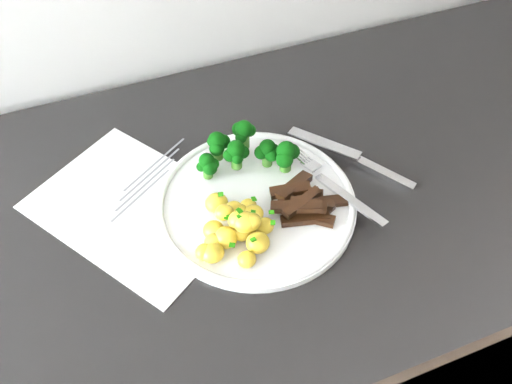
{
  "coord_description": "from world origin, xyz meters",
  "views": [
    {
      "loc": [
        -0.19,
        1.22,
        1.49
      ],
      "look_at": [
        -0.01,
        1.65,
        0.94
      ],
      "focal_mm": 37.96,
      "sensor_mm": 36.0,
      "label": 1
    }
  ],
  "objects_px": {
    "fork": "(336,187)",
    "beef_strips": "(305,202)",
    "potatoes": "(235,227)",
    "knife": "(366,164)",
    "counter": "(284,329)",
    "broccoli": "(246,150)",
    "plate": "(256,203)",
    "recipe_paper": "(136,207)"
  },
  "relations": [
    {
      "from": "broccoli",
      "to": "potatoes",
      "type": "height_order",
      "value": "broccoli"
    },
    {
      "from": "broccoli",
      "to": "plate",
      "type": "bearing_deg",
      "value": -100.16
    },
    {
      "from": "counter",
      "to": "recipe_paper",
      "type": "bearing_deg",
      "value": 169.51
    },
    {
      "from": "potatoes",
      "to": "knife",
      "type": "height_order",
      "value": "potatoes"
    },
    {
      "from": "counter",
      "to": "broccoli",
      "type": "height_order",
      "value": "broccoli"
    },
    {
      "from": "fork",
      "to": "knife",
      "type": "bearing_deg",
      "value": 25.03
    },
    {
      "from": "recipe_paper",
      "to": "beef_strips",
      "type": "distance_m",
      "value": 0.23
    },
    {
      "from": "fork",
      "to": "counter",
      "type": "bearing_deg",
      "value": 136.02
    },
    {
      "from": "counter",
      "to": "broccoli",
      "type": "distance_m",
      "value": 0.5
    },
    {
      "from": "beef_strips",
      "to": "knife",
      "type": "relative_size",
      "value": 0.64
    },
    {
      "from": "beef_strips",
      "to": "broccoli",
      "type": "bearing_deg",
      "value": 114.78
    },
    {
      "from": "potatoes",
      "to": "beef_strips",
      "type": "height_order",
      "value": "potatoes"
    },
    {
      "from": "beef_strips",
      "to": "recipe_paper",
      "type": "bearing_deg",
      "value": 157.03
    },
    {
      "from": "potatoes",
      "to": "fork",
      "type": "bearing_deg",
      "value": 6.47
    },
    {
      "from": "recipe_paper",
      "to": "beef_strips",
      "type": "bearing_deg",
      "value": -22.97
    },
    {
      "from": "recipe_paper",
      "to": "plate",
      "type": "xyz_separation_m",
      "value": [
        0.15,
        -0.06,
        0.01
      ]
    },
    {
      "from": "counter",
      "to": "plate",
      "type": "xyz_separation_m",
      "value": [
        -0.07,
        -0.02,
        0.46
      ]
    },
    {
      "from": "broccoli",
      "to": "beef_strips",
      "type": "bearing_deg",
      "value": -65.22
    },
    {
      "from": "beef_strips",
      "to": "potatoes",
      "type": "bearing_deg",
      "value": -175.35
    },
    {
      "from": "plate",
      "to": "broccoli",
      "type": "height_order",
      "value": "broccoli"
    },
    {
      "from": "counter",
      "to": "broccoli",
      "type": "relative_size",
      "value": 16.75
    },
    {
      "from": "recipe_paper",
      "to": "potatoes",
      "type": "xyz_separation_m",
      "value": [
        0.11,
        -0.1,
        0.02
      ]
    },
    {
      "from": "recipe_paper",
      "to": "beef_strips",
      "type": "height_order",
      "value": "beef_strips"
    },
    {
      "from": "potatoes",
      "to": "fork",
      "type": "distance_m",
      "value": 0.16
    },
    {
      "from": "broccoli",
      "to": "fork",
      "type": "height_order",
      "value": "broccoli"
    },
    {
      "from": "potatoes",
      "to": "knife",
      "type": "relative_size",
      "value": 0.7
    },
    {
      "from": "counter",
      "to": "potatoes",
      "type": "height_order",
      "value": "potatoes"
    },
    {
      "from": "beef_strips",
      "to": "knife",
      "type": "xyz_separation_m",
      "value": [
        0.12,
        0.04,
        -0.01
      ]
    },
    {
      "from": "counter",
      "to": "knife",
      "type": "distance_m",
      "value": 0.47
    },
    {
      "from": "potatoes",
      "to": "broccoli",
      "type": "bearing_deg",
      "value": 62.31
    },
    {
      "from": "plate",
      "to": "knife",
      "type": "height_order",
      "value": "knife"
    },
    {
      "from": "counter",
      "to": "fork",
      "type": "distance_m",
      "value": 0.48
    },
    {
      "from": "counter",
      "to": "broccoli",
      "type": "xyz_separation_m",
      "value": [
        -0.06,
        0.05,
        0.5
      ]
    },
    {
      "from": "counter",
      "to": "beef_strips",
      "type": "distance_m",
      "value": 0.48
    },
    {
      "from": "counter",
      "to": "plate",
      "type": "distance_m",
      "value": 0.47
    },
    {
      "from": "potatoes",
      "to": "fork",
      "type": "relative_size",
      "value": 0.67
    },
    {
      "from": "broccoli",
      "to": "potatoes",
      "type": "distance_m",
      "value": 0.12
    },
    {
      "from": "broccoli",
      "to": "beef_strips",
      "type": "height_order",
      "value": "broccoli"
    },
    {
      "from": "fork",
      "to": "beef_strips",
      "type": "bearing_deg",
      "value": -170.04
    },
    {
      "from": "potatoes",
      "to": "counter",
      "type": "bearing_deg",
      "value": 26.64
    },
    {
      "from": "broccoli",
      "to": "beef_strips",
      "type": "relative_size",
      "value": 1.28
    },
    {
      "from": "recipe_paper",
      "to": "fork",
      "type": "distance_m",
      "value": 0.28
    }
  ]
}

